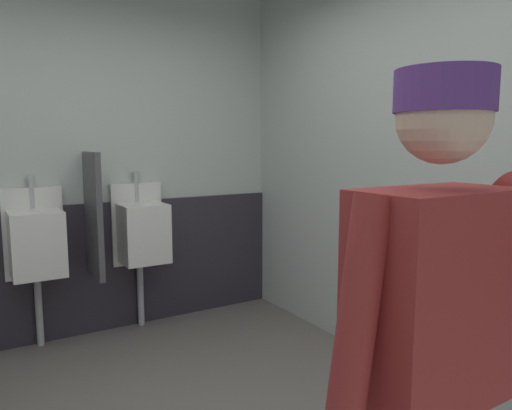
# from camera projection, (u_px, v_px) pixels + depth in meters

# --- Properties ---
(wall_back) EXTENTS (3.91, 0.12, 2.82)m
(wall_back) POSITION_uv_depth(u_px,v_px,m) (69.00, 150.00, 3.53)
(wall_back) COLOR silver
(wall_back) RESTS_ON ground_plane
(wall_right) EXTENTS (0.12, 4.40, 2.82)m
(wall_right) POSITION_uv_depth(u_px,v_px,m) (442.00, 152.00, 2.76)
(wall_right) COLOR silver
(wall_right) RESTS_ON ground_plane
(wainscot_band_back) EXTENTS (3.31, 0.03, 1.01)m
(wainscot_band_back) POSITION_uv_depth(u_px,v_px,m) (77.00, 271.00, 3.58)
(wainscot_band_back) COLOR #2D2833
(wainscot_band_back) RESTS_ON ground_plane
(urinal_left) EXTENTS (0.40, 0.34, 1.24)m
(urinal_left) POSITION_uv_depth(u_px,v_px,m) (36.00, 243.00, 3.28)
(urinal_left) COLOR white
(urinal_left) RESTS_ON ground_plane
(urinal_middle) EXTENTS (0.40, 0.34, 1.24)m
(urinal_middle) POSITION_uv_depth(u_px,v_px,m) (142.00, 232.00, 3.66)
(urinal_middle) COLOR white
(urinal_middle) RESTS_ON ground_plane
(privacy_divider_panel) EXTENTS (0.04, 0.40, 0.90)m
(privacy_divider_panel) POSITION_uv_depth(u_px,v_px,m) (93.00, 215.00, 3.39)
(privacy_divider_panel) COLOR #4C4C51
(person) EXTENTS (0.65, 0.60, 1.63)m
(person) POSITION_uv_depth(u_px,v_px,m) (435.00, 338.00, 1.21)
(person) COLOR #2D3342
(person) RESTS_ON ground_plane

